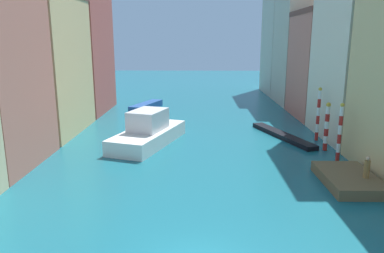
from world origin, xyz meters
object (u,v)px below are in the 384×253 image
Objects in this scene: waterfront_dock at (349,179)px; mooring_pole_2 at (318,114)px; mooring_pole_1 at (327,126)px; vaporetto_white at (148,132)px; mooring_pole_0 at (340,132)px; person_on_dock at (367,168)px; gondola_black at (282,135)px; motorboat_0 at (146,106)px.

waterfront_dock is 1.08× the size of mooring_pole_2.
vaporetto_white is (-15.26, 1.70, -1.03)m from mooring_pole_1.
person_on_dock is at bearing -92.24° from mooring_pole_0.
mooring_pole_1 is 0.83× the size of mooring_pole_2.
waterfront_dock is 11.13m from mooring_pole_2.
mooring_pole_0 is 7.92m from gondola_black.
motorboat_0 is (-17.83, 21.68, -1.90)m from mooring_pole_0.
gondola_black is (-2.70, 4.25, -1.92)m from mooring_pole_1.
mooring_pole_2 is (0.30, 6.14, 0.21)m from mooring_pole_0.
mooring_pole_2 is (1.29, 10.84, 2.20)m from waterfront_dock.
mooring_pole_2 is 15.70m from vaporetto_white.
mooring_pole_1 is 3.28m from mooring_pole_2.
gondola_black is (12.57, 2.54, -0.88)m from vaporetto_white.
mooring_pole_0 is 2.91m from mooring_pole_1.
mooring_pole_2 reaches higher than vaporetto_white.
mooring_pole_0 reaches higher than motorboat_0.
mooring_pole_1 is at bearing -46.48° from motorboat_0.
waterfront_dock is 17.05m from vaporetto_white.
motorboat_0 is at bearing 123.15° from person_on_dock.
mooring_pole_1 is 25.96m from motorboat_0.
motorboat_0 is (-17.62, 26.99, -0.90)m from person_on_dock.
person_on_dock is 32.24m from motorboat_0.
mooring_pole_2 is 0.71× the size of motorboat_0.
vaporetto_white is at bearing -168.57° from gondola_black.
person_on_dock is 8.24m from mooring_pole_1.
mooring_pole_0 is 1.11× the size of mooring_pole_1.
waterfront_dock is at bearing -33.11° from vaporetto_white.
vaporetto_white is 1.06× the size of gondola_black.
mooring_pole_1 is 0.41× the size of vaporetto_white.
waterfront_dock is 1.40m from person_on_dock.
motorboat_0 is at bearing 136.16° from gondola_black.
waterfront_dock is 1.18× the size of mooring_pole_0.
mooring_pole_2 is 3.92m from gondola_black.
mooring_pole_2 is 0.49× the size of vaporetto_white.
mooring_pole_2 reaches higher than mooring_pole_1.
motorboat_0 is at bearing 139.39° from mooring_pole_2.
waterfront_dock reaches higher than gondola_black.
person_on_dock is 0.34× the size of mooring_pole_1.
mooring_pole_0 is at bearing -90.17° from mooring_pole_1.
mooring_pole_0 is at bearing 78.09° from waterfront_dock.
motorboat_0 is at bearing 122.55° from waterfront_dock.
mooring_pole_0 is at bearing 87.76° from person_on_dock.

